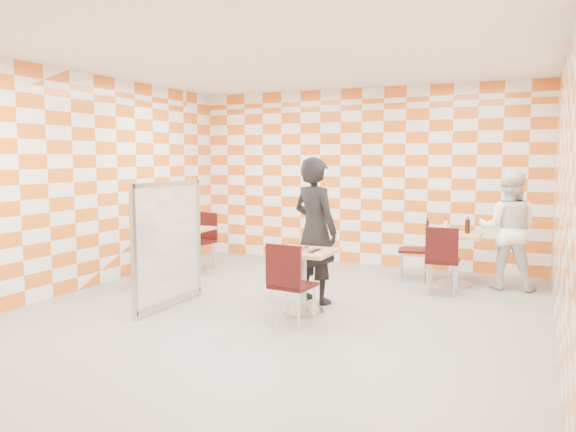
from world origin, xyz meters
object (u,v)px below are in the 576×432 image
object	(u,v)px
soda_bottle	(467,226)
chair_second_front	(442,255)
chair_second_side	(420,244)
chair_empty_near	(151,248)
second_table	(455,250)
chair_main_front	(288,279)
partition	(168,243)
sport_bottle	(446,225)
man_dark	(315,230)
main_table	(303,270)
man_white	(508,230)
empty_table	(186,243)
chair_empty_far	(203,236)

from	to	relation	value
soda_bottle	chair_second_front	bearing A→B (deg)	-105.61
chair_second_side	chair_empty_near	bearing A→B (deg)	-151.19
second_table	chair_main_front	distance (m)	3.17
partition	chair_second_front	bearing A→B (deg)	33.14
chair_empty_near	sport_bottle	distance (m)	4.31
man_dark	main_table	bearing A→B (deg)	118.89
partition	man_white	bearing A→B (deg)	36.13
second_table	chair_second_side	world-z (taller)	chair_second_side
chair_empty_near	man_white	xyz separation A→B (m)	(4.68, 1.87, 0.29)
chair_second_front	empty_table	bearing A→B (deg)	-175.05
chair_empty_far	soda_bottle	world-z (taller)	soda_bottle
man_dark	soda_bottle	bearing A→B (deg)	-110.08
chair_second_front	chair_empty_near	size ratio (longest dim) A/B	1.00
chair_empty_far	chair_main_front	bearing A→B (deg)	-42.80
main_table	sport_bottle	distance (m)	2.73
chair_empty_far	man_dark	distance (m)	2.82
chair_second_side	soda_bottle	bearing A→B (deg)	-2.38
man_dark	chair_second_front	bearing A→B (deg)	-122.50
chair_main_front	chair_second_front	xyz separation A→B (m)	(1.28, 2.15, 0.00)
empty_table	second_table	bearing A→B (deg)	15.13
empty_table	man_dark	xyz separation A→B (m)	(2.40, -0.66, 0.41)
chair_empty_far	man_white	distance (m)	4.71
chair_main_front	chair_second_front	size ratio (longest dim) A/B	1.00
chair_empty_near	man_dark	distance (m)	2.52
man_white	sport_bottle	xyz separation A→B (m)	(-0.86, 0.09, 0.01)
main_table	man_white	distance (m)	3.15
chair_empty_near	chair_second_front	bearing A→B (deg)	15.45
empty_table	chair_second_side	world-z (taller)	chair_second_side
chair_empty_near	sport_bottle	xyz separation A→B (m)	(3.82, 1.96, 0.29)
main_table	second_table	bearing A→B (deg)	57.29
chair_main_front	soda_bottle	size ratio (longest dim) A/B	4.02
man_white	empty_table	bearing A→B (deg)	12.92
chair_second_side	sport_bottle	xyz separation A→B (m)	(0.36, 0.05, 0.29)
chair_empty_far	sport_bottle	world-z (taller)	sport_bottle
sport_bottle	chair_empty_far	bearing A→B (deg)	-171.22
main_table	soda_bottle	size ratio (longest dim) A/B	3.26
partition	empty_table	bearing A→B (deg)	117.65
chair_main_front	man_white	xyz separation A→B (m)	(2.05, 2.93, 0.29)
sport_bottle	man_dark	bearing A→B (deg)	-125.42
main_table	soda_bottle	world-z (taller)	soda_bottle
sport_bottle	soda_bottle	distance (m)	0.33
chair_main_front	partition	size ratio (longest dim) A/B	0.60
chair_second_side	empty_table	bearing A→B (deg)	-161.11
soda_bottle	man_white	bearing A→B (deg)	-0.54
chair_second_side	man_dark	size ratio (longest dim) A/B	0.50
chair_second_side	chair_second_front	bearing A→B (deg)	-60.86
second_table	soda_bottle	bearing A→B (deg)	24.82
main_table	chair_empty_far	world-z (taller)	chair_empty_far
chair_main_front	empty_table	bearing A→B (deg)	144.42
sport_bottle	soda_bottle	xyz separation A→B (m)	(0.32, -0.08, 0.01)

